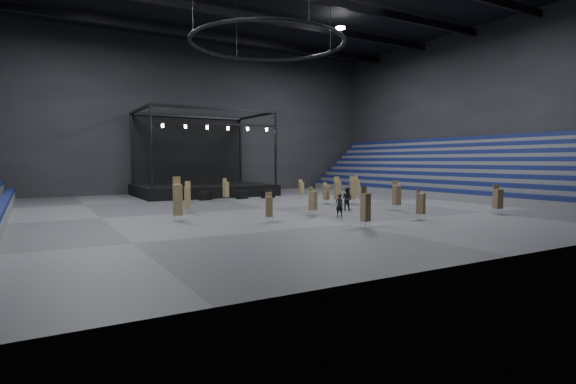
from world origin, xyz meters
TOP-DOWN VIEW (x-y plane):
  - floor at (0.00, 0.00)m, footprint 50.00×50.00m
  - wall_back at (0.00, 21.00)m, footprint 50.00×0.20m
  - wall_front at (0.00, -21.00)m, footprint 50.00×0.20m
  - wall_right at (25.00, 0.00)m, footprint 0.20×42.00m
  - bleachers_right at (22.94, 0.00)m, footprint 7.20×40.00m
  - stage at (0.00, 16.24)m, footprint 14.00×10.00m
  - truss_ring at (-0.00, 0.00)m, footprint 12.30×12.30m
  - flight_case_left at (-1.88, 9.54)m, footprint 1.36×1.03m
  - flight_case_mid at (1.85, 9.18)m, footprint 1.35×1.02m
  - flight_case_right at (4.49, 8.68)m, footprint 1.30×0.71m
  - chair_stack_0 at (6.67, -0.25)m, footprint 0.61×0.61m
  - chair_stack_1 at (12.23, -11.83)m, footprint 0.61×0.61m
  - chair_stack_2 at (7.50, 7.08)m, footprint 0.49×0.49m
  - chair_stack_3 at (-0.37, 8.01)m, footprint 0.52×0.52m
  - chair_stack_4 at (-8.61, -4.40)m, footprint 0.53×0.53m
  - chair_stack_5 at (5.28, -11.18)m, footprint 0.59×0.59m
  - chair_stack_6 at (-6.70, -0.34)m, footprint 0.54×0.54m
  - chair_stack_7 at (8.11, -0.54)m, footprint 0.63×0.63m
  - chair_stack_8 at (-3.80, -7.42)m, footprint 0.54×0.54m
  - chair_stack_9 at (0.59, -5.66)m, footprint 0.60×0.60m
  - chair_stack_10 at (7.87, -6.25)m, footprint 0.53×0.53m
  - chair_stack_11 at (0.03, -11.99)m, footprint 0.45×0.45m
  - chair_stack_12 at (6.29, 0.88)m, footprint 0.51×0.51m
  - chair_stack_13 at (12.27, 4.05)m, footprint 0.42×0.42m
  - man_center at (1.76, -7.17)m, footprint 0.62×0.47m
  - crew_member at (4.69, -4.21)m, footprint 0.93×1.03m

SIDE VIEW (x-z plane):
  - floor at x=0.00m, z-range 0.00..0.00m
  - flight_case_mid at x=1.85m, z-range 0.00..0.81m
  - flight_case_left at x=-1.88m, z-range 0.00..0.81m
  - flight_case_right at x=4.49m, z-range 0.00..0.84m
  - man_center at x=1.76m, z-range 0.00..1.55m
  - crew_member at x=4.69m, z-range 0.00..1.74m
  - chair_stack_8 at x=-3.80m, z-range 0.06..1.94m
  - chair_stack_12 at x=6.29m, z-range 0.06..1.96m
  - chair_stack_2 at x=7.50m, z-range 0.07..1.97m
  - chair_stack_9 at x=0.59m, z-range 0.07..2.06m
  - chair_stack_5 at x=5.28m, z-range 0.06..2.09m
  - chair_stack_3 at x=-0.37m, z-range 0.05..2.20m
  - chair_stack_1 at x=12.23m, z-range 0.08..2.20m
  - chair_stack_13 at x=12.27m, z-range 0.02..2.34m
  - chair_stack_6 at x=-6.70m, z-range 0.02..2.36m
  - chair_stack_11 at x=0.03m, z-range 0.03..2.37m
  - chair_stack_10 at x=7.87m, z-range 0.06..2.34m
  - chair_stack_7 at x=8.11m, z-range 0.05..2.48m
  - chair_stack_0 at x=6.67m, z-range 0.06..2.48m
  - chair_stack_4 at x=-8.61m, z-range 0.02..2.84m
  - stage at x=0.00m, z-range -3.15..6.05m
  - bleachers_right at x=22.94m, z-range -1.47..4.93m
  - wall_back at x=0.00m, z-range 0.00..18.00m
  - wall_front at x=0.00m, z-range 0.00..18.00m
  - wall_right at x=25.00m, z-range 0.00..18.00m
  - truss_ring at x=0.00m, z-range 10.43..15.58m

